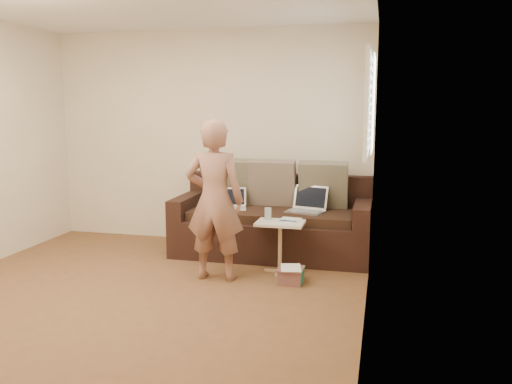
# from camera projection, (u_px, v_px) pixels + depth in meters

# --- Properties ---
(floor) EXTENTS (4.50, 4.50, 0.00)m
(floor) POSITION_uv_depth(u_px,v_px,m) (129.00, 302.00, 4.57)
(floor) COLOR brown
(floor) RESTS_ON ground
(wall_back) EXTENTS (4.00, 0.00, 4.00)m
(wall_back) POSITION_uv_depth(u_px,v_px,m) (209.00, 137.00, 6.52)
(wall_back) COLOR beige
(wall_back) RESTS_ON ground
(wall_right) EXTENTS (0.00, 4.50, 4.50)m
(wall_right) POSITION_uv_depth(u_px,v_px,m) (369.00, 158.00, 3.90)
(wall_right) COLOR beige
(wall_right) RESTS_ON ground
(window_blinds) EXTENTS (0.12, 0.88, 1.08)m
(window_blinds) POSITION_uv_depth(u_px,v_px,m) (370.00, 104.00, 5.28)
(window_blinds) COLOR white
(window_blinds) RESTS_ON wall_right
(sofa) EXTENTS (2.20, 0.95, 0.85)m
(sofa) POSITION_uv_depth(u_px,v_px,m) (272.00, 218.00, 5.99)
(sofa) COLOR black
(sofa) RESTS_ON ground
(pillow_left) EXTENTS (0.55, 0.29, 0.57)m
(pillow_left) POSITION_uv_depth(u_px,v_px,m) (227.00, 182.00, 6.30)
(pillow_left) COLOR brown
(pillow_left) RESTS_ON sofa
(pillow_mid) EXTENTS (0.55, 0.27, 0.57)m
(pillow_mid) POSITION_uv_depth(u_px,v_px,m) (272.00, 183.00, 6.17)
(pillow_mid) COLOR #6F5D4F
(pillow_mid) RESTS_ON sofa
(pillow_right) EXTENTS (0.55, 0.28, 0.57)m
(pillow_right) POSITION_uv_depth(u_px,v_px,m) (323.00, 185.00, 6.01)
(pillow_right) COLOR brown
(pillow_right) RESTS_ON sofa
(laptop_silver) EXTENTS (0.46, 0.38, 0.27)m
(laptop_silver) POSITION_uv_depth(u_px,v_px,m) (305.00, 212.00, 5.84)
(laptop_silver) COLOR #B7BABC
(laptop_silver) RESTS_ON sofa
(laptop_white) EXTENTS (0.37, 0.31, 0.23)m
(laptop_white) POSITION_uv_depth(u_px,v_px,m) (232.00, 209.00, 6.03)
(laptop_white) COLOR white
(laptop_white) RESTS_ON sofa
(person) EXTENTS (0.59, 0.41, 1.57)m
(person) POSITION_uv_depth(u_px,v_px,m) (215.00, 200.00, 5.08)
(person) COLOR #955951
(person) RESTS_ON ground
(side_table) EXTENTS (0.48, 0.34, 0.53)m
(side_table) POSITION_uv_depth(u_px,v_px,m) (280.00, 247.00, 5.37)
(side_table) COLOR silver
(side_table) RESTS_ON ground
(drinking_glass) EXTENTS (0.07, 0.07, 0.12)m
(drinking_glass) POSITION_uv_depth(u_px,v_px,m) (268.00, 213.00, 5.44)
(drinking_glass) COLOR silver
(drinking_glass) RESTS_ON side_table
(scissors) EXTENTS (0.19, 0.12, 0.02)m
(scissors) POSITION_uv_depth(u_px,v_px,m) (288.00, 221.00, 5.32)
(scissors) COLOR silver
(scissors) RESTS_ON side_table
(paper_on_table) EXTENTS (0.25, 0.33, 0.00)m
(paper_on_table) POSITION_uv_depth(u_px,v_px,m) (288.00, 220.00, 5.38)
(paper_on_table) COLOR white
(paper_on_table) RESTS_ON side_table
(striped_box) EXTENTS (0.24, 0.24, 0.15)m
(striped_box) POSITION_uv_depth(u_px,v_px,m) (291.00, 275.00, 5.06)
(striped_box) COLOR red
(striped_box) RESTS_ON ground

